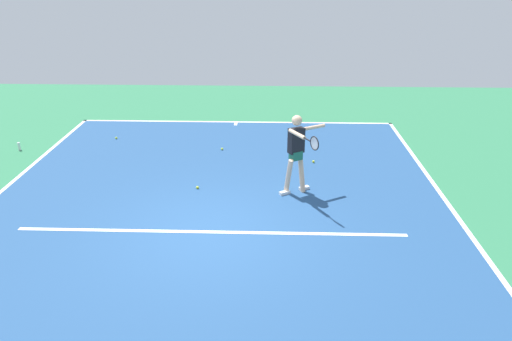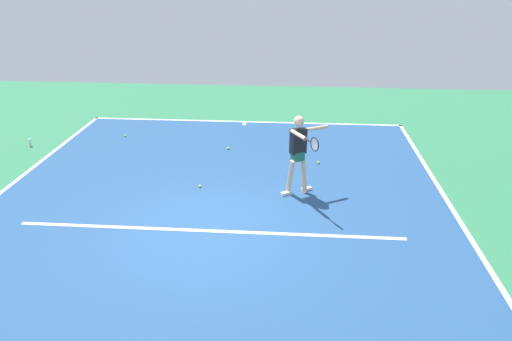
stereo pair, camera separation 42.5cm
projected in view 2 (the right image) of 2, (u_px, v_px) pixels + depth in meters
ground_plane at (209, 229)px, 9.47m from camera, size 23.88×23.88×0.00m
court_surface at (209, 229)px, 9.47m from camera, size 10.07×13.96×0.00m
court_line_baseline_near at (245, 122)px, 15.81m from camera, size 10.07×0.10×0.01m
court_line_sideline_left at (472, 240)px, 9.10m from camera, size 0.10×13.96×0.01m
court_line_service at (209, 231)px, 9.41m from camera, size 7.55×0.10×0.01m
court_line_centre_mark at (244, 124)px, 15.62m from camera, size 0.10×0.30×0.01m
tennis_player at (299, 150)px, 10.53m from camera, size 1.00×1.41×1.82m
tennis_ball_centre_court at (200, 186)px, 11.20m from camera, size 0.07×0.07×0.07m
tennis_ball_near_service_line at (228, 148)px, 13.47m from camera, size 0.07×0.07×0.07m
tennis_ball_by_baseline at (125, 136)px, 14.44m from camera, size 0.07×0.07×0.07m
tennis_ball_near_player at (318, 163)px, 12.52m from camera, size 0.07×0.07×0.07m
water_bottle at (30, 143)px, 13.67m from camera, size 0.07×0.07×0.22m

